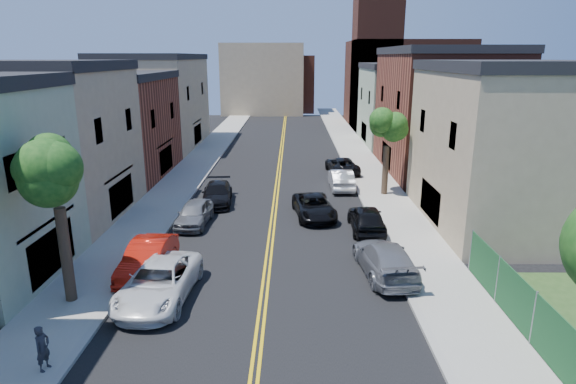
{
  "coord_description": "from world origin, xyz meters",
  "views": [
    {
      "loc": [
        1.19,
        -3.74,
        9.79
      ],
      "look_at": [
        0.94,
        23.82,
        2.0
      ],
      "focal_mm": 29.91,
      "sensor_mm": 36.0,
      "label": 1
    }
  ],
  "objects_px": {
    "black_car_right": "(367,218)",
    "pedestrian_left": "(43,348)",
    "red_sedan": "(148,258)",
    "dark_car_right_far": "(342,165)",
    "grey_car_left": "(194,213)",
    "silver_car_right": "(341,179)",
    "black_suv_lane": "(314,207)",
    "white_pickup": "(159,282)",
    "grey_car_right": "(385,259)",
    "black_car_left": "(217,194)"
  },
  "relations": [
    {
      "from": "black_car_right",
      "to": "pedestrian_left",
      "type": "relative_size",
      "value": 3.01
    },
    {
      "from": "red_sedan",
      "to": "dark_car_right_far",
      "type": "relative_size",
      "value": 0.93
    },
    {
      "from": "black_car_right",
      "to": "red_sedan",
      "type": "bearing_deg",
      "value": 27.72
    },
    {
      "from": "grey_car_left",
      "to": "silver_car_right",
      "type": "bearing_deg",
      "value": 43.86
    },
    {
      "from": "black_suv_lane",
      "to": "pedestrian_left",
      "type": "distance_m",
      "value": 18.21
    },
    {
      "from": "black_car_right",
      "to": "dark_car_right_far",
      "type": "height_order",
      "value": "black_car_right"
    },
    {
      "from": "red_sedan",
      "to": "black_suv_lane",
      "type": "xyz_separation_m",
      "value": [
        8.06,
        8.35,
        -0.1
      ]
    },
    {
      "from": "dark_car_right_far",
      "to": "white_pickup",
      "type": "bearing_deg",
      "value": 60.92
    },
    {
      "from": "grey_car_left",
      "to": "black_car_right",
      "type": "relative_size",
      "value": 0.93
    },
    {
      "from": "dark_car_right_far",
      "to": "pedestrian_left",
      "type": "height_order",
      "value": "pedestrian_left"
    },
    {
      "from": "red_sedan",
      "to": "silver_car_right",
      "type": "height_order",
      "value": "red_sedan"
    },
    {
      "from": "black_suv_lane",
      "to": "pedestrian_left",
      "type": "bearing_deg",
      "value": -128.02
    },
    {
      "from": "black_car_right",
      "to": "pedestrian_left",
      "type": "xyz_separation_m",
      "value": [
        -12.2,
        -13.12,
        0.13
      ]
    },
    {
      "from": "dark_car_right_far",
      "to": "black_suv_lane",
      "type": "xyz_separation_m",
      "value": [
        -2.94,
        -11.8,
        -0.02
      ]
    },
    {
      "from": "white_pickup",
      "to": "grey_car_right",
      "type": "distance_m",
      "value": 10.14
    },
    {
      "from": "black_car_left",
      "to": "dark_car_right_far",
      "type": "height_order",
      "value": "dark_car_right_far"
    },
    {
      "from": "silver_car_right",
      "to": "black_suv_lane",
      "type": "height_order",
      "value": "silver_car_right"
    },
    {
      "from": "black_car_left",
      "to": "black_car_right",
      "type": "distance_m",
      "value": 10.93
    },
    {
      "from": "black_car_left",
      "to": "red_sedan",
      "type": "bearing_deg",
      "value": -102.5
    },
    {
      "from": "silver_car_right",
      "to": "pedestrian_left",
      "type": "distance_m",
      "value": 25.25
    },
    {
      "from": "red_sedan",
      "to": "dark_car_right_far",
      "type": "xyz_separation_m",
      "value": [
        11.0,
        20.15,
        -0.08
      ]
    },
    {
      "from": "silver_car_right",
      "to": "dark_car_right_far",
      "type": "xyz_separation_m",
      "value": [
        0.58,
        5.05,
        -0.06
      ]
    },
    {
      "from": "red_sedan",
      "to": "black_car_left",
      "type": "distance_m",
      "value": 11.3
    },
    {
      "from": "black_car_right",
      "to": "black_suv_lane",
      "type": "distance_m",
      "value": 3.89
    },
    {
      "from": "black_car_right",
      "to": "grey_car_right",
      "type": "bearing_deg",
      "value": 89.94
    },
    {
      "from": "red_sedan",
      "to": "black_car_right",
      "type": "xyz_separation_m",
      "value": [
        11.0,
        5.79,
        -0.01
      ]
    },
    {
      "from": "white_pickup",
      "to": "pedestrian_left",
      "type": "height_order",
      "value": "pedestrian_left"
    },
    {
      "from": "red_sedan",
      "to": "dark_car_right_far",
      "type": "distance_m",
      "value": 22.95
    },
    {
      "from": "dark_car_right_far",
      "to": "black_suv_lane",
      "type": "distance_m",
      "value": 12.16
    },
    {
      "from": "white_pickup",
      "to": "black_car_left",
      "type": "bearing_deg",
      "value": 91.99
    },
    {
      "from": "pedestrian_left",
      "to": "grey_car_right",
      "type": "bearing_deg",
      "value": -45.86
    },
    {
      "from": "dark_car_right_far",
      "to": "black_car_left",
      "type": "bearing_deg",
      "value": 37.76
    },
    {
      "from": "grey_car_left",
      "to": "silver_car_right",
      "type": "height_order",
      "value": "silver_car_right"
    },
    {
      "from": "red_sedan",
      "to": "grey_car_left",
      "type": "height_order",
      "value": "red_sedan"
    },
    {
      "from": "white_pickup",
      "to": "black_car_left",
      "type": "xyz_separation_m",
      "value": [
        0.34,
        13.62,
        -0.07
      ]
    },
    {
      "from": "grey_car_left",
      "to": "black_suv_lane",
      "type": "height_order",
      "value": "grey_car_left"
    },
    {
      "from": "white_pickup",
      "to": "pedestrian_left",
      "type": "bearing_deg",
      "value": -112.35
    },
    {
      "from": "white_pickup",
      "to": "black_suv_lane",
      "type": "distance_m",
      "value": 12.79
    },
    {
      "from": "red_sedan",
      "to": "black_suv_lane",
      "type": "distance_m",
      "value": 11.61
    },
    {
      "from": "red_sedan",
      "to": "black_car_left",
      "type": "relative_size",
      "value": 0.99
    },
    {
      "from": "white_pickup",
      "to": "pedestrian_left",
      "type": "distance_m",
      "value": 5.44
    },
    {
      "from": "grey_car_left",
      "to": "dark_car_right_far",
      "type": "xyz_separation_m",
      "value": [
        10.19,
        13.36,
        -0.02
      ]
    },
    {
      "from": "black_car_left",
      "to": "black_car_right",
      "type": "bearing_deg",
      "value": -34.5
    },
    {
      "from": "black_car_right",
      "to": "pedestrian_left",
      "type": "distance_m",
      "value": 17.92
    },
    {
      "from": "black_car_left",
      "to": "grey_car_right",
      "type": "relative_size",
      "value": 0.91
    },
    {
      "from": "white_pickup",
      "to": "grey_car_right",
      "type": "bearing_deg",
      "value": 17.58
    },
    {
      "from": "white_pickup",
      "to": "black_suv_lane",
      "type": "relative_size",
      "value": 1.12
    },
    {
      "from": "grey_car_left",
      "to": "grey_car_right",
      "type": "bearing_deg",
      "value": -30.42
    },
    {
      "from": "grey_car_right",
      "to": "dark_car_right_far",
      "type": "height_order",
      "value": "grey_car_right"
    },
    {
      "from": "white_pickup",
      "to": "grey_car_left",
      "type": "distance_m",
      "value": 9.22
    }
  ]
}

